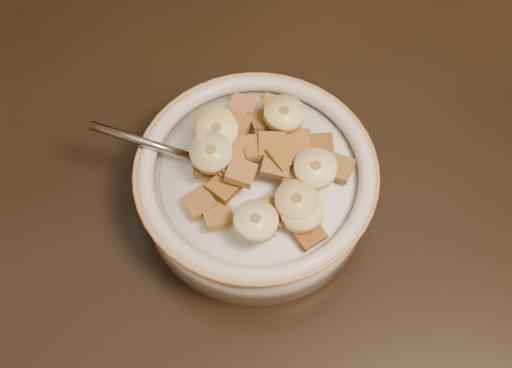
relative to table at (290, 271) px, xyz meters
name	(u,v)px	position (x,y,z in m)	size (l,w,h in m)	color
table	(290,271)	(0.00, 0.00, 0.00)	(1.40, 0.90, 0.04)	black
cereal_bowl	(256,190)	(-0.01, 0.06, 0.04)	(0.17, 0.17, 0.04)	beige
milk	(256,176)	(-0.01, 0.06, 0.06)	(0.14, 0.14, 0.00)	white
spoon	(220,166)	(-0.03, 0.07, 0.07)	(0.03, 0.04, 0.01)	#9B9C9E
cereal_square_0	(225,165)	(-0.03, 0.06, 0.08)	(0.02, 0.02, 0.01)	brown
cereal_square_1	(296,141)	(0.03, 0.07, 0.07)	(0.02, 0.02, 0.01)	brown
cereal_square_2	(229,140)	(-0.02, 0.08, 0.08)	(0.02, 0.02, 0.01)	brown
cereal_square_3	(263,122)	(0.01, 0.10, 0.07)	(0.02, 0.02, 0.01)	brown
cereal_square_4	(242,150)	(-0.01, 0.07, 0.08)	(0.02, 0.02, 0.01)	#99571E
cereal_square_5	(206,165)	(-0.04, 0.07, 0.08)	(0.02, 0.02, 0.01)	brown
cereal_square_6	(200,202)	(-0.05, 0.05, 0.07)	(0.02, 0.02, 0.01)	olive
cereal_square_7	(224,186)	(-0.03, 0.05, 0.08)	(0.02, 0.02, 0.01)	brown
cereal_square_8	(272,121)	(0.02, 0.09, 0.07)	(0.02, 0.02, 0.01)	brown
cereal_square_9	(298,180)	(0.02, 0.03, 0.08)	(0.02, 0.02, 0.01)	brown
cereal_square_10	(283,155)	(0.01, 0.05, 0.08)	(0.02, 0.02, 0.01)	brown
cereal_square_11	(302,182)	(0.02, 0.03, 0.07)	(0.02, 0.02, 0.01)	brown
cereal_square_12	(272,145)	(0.01, 0.07, 0.08)	(0.02, 0.02, 0.01)	brown
cereal_square_13	(320,146)	(0.05, 0.06, 0.07)	(0.02, 0.02, 0.01)	brown
cereal_square_14	(234,170)	(-0.02, 0.06, 0.08)	(0.02, 0.02, 0.01)	brown
cereal_square_15	(211,158)	(-0.03, 0.08, 0.07)	(0.02, 0.02, 0.01)	#934F1D
cereal_square_16	(237,124)	(-0.01, 0.10, 0.07)	(0.02, 0.02, 0.01)	brown
cereal_square_17	(274,107)	(0.03, 0.11, 0.07)	(0.02, 0.02, 0.01)	#9A5D24
cereal_square_18	(218,216)	(-0.05, 0.03, 0.07)	(0.02, 0.02, 0.01)	olive
cereal_square_19	(241,173)	(-0.02, 0.05, 0.08)	(0.02, 0.02, 0.01)	brown
cereal_square_20	(256,148)	(0.00, 0.07, 0.08)	(0.02, 0.02, 0.01)	#96571F
cereal_square_21	(260,224)	(-0.02, 0.01, 0.07)	(0.02, 0.02, 0.01)	brown
cereal_square_22	(308,233)	(0.01, 0.00, 0.07)	(0.02, 0.02, 0.01)	#613810
cereal_square_23	(280,211)	(0.00, 0.02, 0.07)	(0.02, 0.02, 0.01)	brown
cereal_square_24	(276,165)	(0.01, 0.05, 0.08)	(0.02, 0.02, 0.01)	olive
cereal_square_25	(338,168)	(0.05, 0.04, 0.07)	(0.02, 0.02, 0.01)	olive
cereal_square_26	(242,108)	(0.00, 0.11, 0.07)	(0.02, 0.02, 0.01)	#92592B
cereal_square_27	(209,129)	(-0.03, 0.11, 0.07)	(0.02, 0.02, 0.01)	#905E33
cereal_square_28	(266,212)	(-0.01, 0.02, 0.08)	(0.02, 0.02, 0.01)	brown
banana_slice_0	(296,201)	(0.01, 0.02, 0.08)	(0.03, 0.03, 0.01)	#E8C96F
banana_slice_1	(211,153)	(-0.03, 0.07, 0.09)	(0.03, 0.03, 0.01)	#CEBC85
banana_slice_2	(213,125)	(-0.03, 0.09, 0.09)	(0.03, 0.03, 0.01)	#E4D179
banana_slice_3	(302,211)	(0.01, 0.01, 0.08)	(0.03, 0.03, 0.01)	#FFE77C
banana_slice_4	(315,169)	(0.03, 0.03, 0.08)	(0.03, 0.03, 0.01)	#F2E8A4
banana_slice_5	(255,221)	(-0.02, 0.01, 0.09)	(0.03, 0.03, 0.01)	#DFC888
banana_slice_6	(212,130)	(-0.03, 0.09, 0.08)	(0.03, 0.03, 0.01)	#F9D37B
banana_slice_7	(284,114)	(0.03, 0.09, 0.08)	(0.03, 0.03, 0.01)	#F5DF77
banana_slice_8	(217,131)	(-0.02, 0.09, 0.09)	(0.03, 0.03, 0.01)	#FCED88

